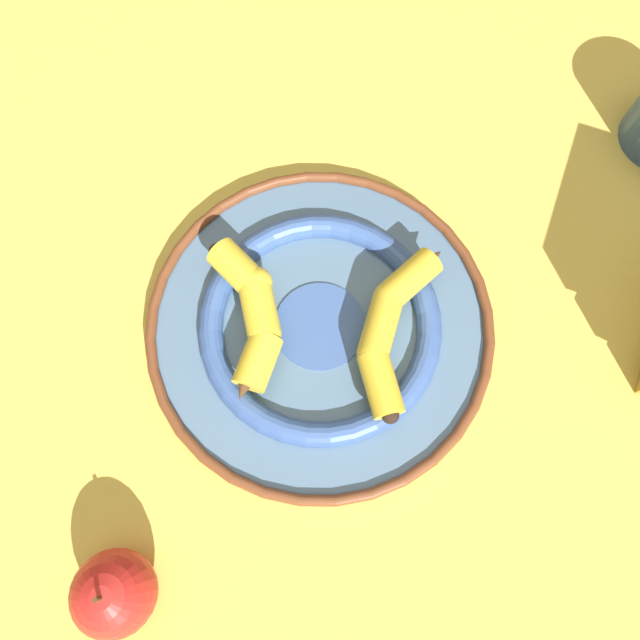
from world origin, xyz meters
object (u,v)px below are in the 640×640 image
banana_a (252,314)px  banana_b (391,325)px  decorative_bowl (320,326)px  apple (114,593)px

banana_a → banana_b: 0.14m
banana_a → decorative_bowl: bearing=-104.0°
apple → banana_a: bearing=-163.7°
decorative_bowl → apple: 0.31m
banana_a → apple: apple is taller
banana_b → apple: (0.34, -0.03, -0.01)m
banana_a → banana_b: (-0.08, 0.11, -0.00)m
decorative_bowl → apple: (0.31, 0.02, 0.02)m
decorative_bowl → banana_a: 0.07m
apple → banana_b: bearing=174.4°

